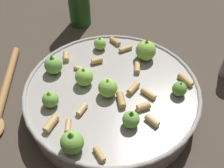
% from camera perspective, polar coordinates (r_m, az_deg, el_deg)
% --- Properties ---
extents(ground_plane, '(2.40, 2.40, 0.00)m').
position_cam_1_polar(ground_plane, '(0.53, -0.00, -4.81)').
color(ground_plane, '#42382D').
extents(cooking_pan, '(0.33, 0.33, 0.10)m').
position_cam_1_polar(cooking_pan, '(0.51, -0.09, -2.43)').
color(cooking_pan, '#9E9993').
rests_on(cooking_pan, ground).
extents(wooden_spoon, '(0.14, 0.24, 0.02)m').
position_cam_1_polar(wooden_spoon, '(0.59, -22.54, -1.85)').
color(wooden_spoon, '#9E703D').
rests_on(wooden_spoon, ground).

